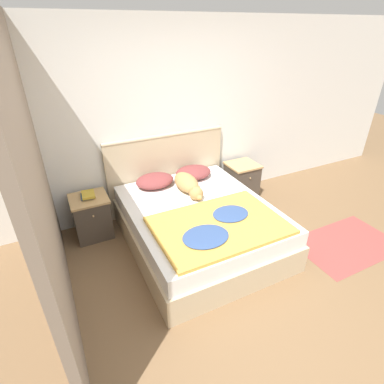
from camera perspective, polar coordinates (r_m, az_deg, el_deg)
ground_plane at (r=3.18m, az=9.60°, el=-20.54°), size 16.00×16.00×0.00m
wall_back at (r=4.11m, az=-6.44°, el=13.03°), size 9.00×0.06×2.55m
wall_side_left at (r=2.88m, az=-27.26°, el=2.59°), size 0.06×3.10×2.55m
bed at (r=3.69m, az=1.36°, el=-6.38°), size 1.64×1.95×0.53m
headboard at (r=4.31m, az=-4.76°, el=4.12°), size 1.72×0.06×1.13m
nightstand_left at (r=4.03m, az=-18.54°, el=-4.44°), size 0.45×0.44×0.56m
nightstand_right at (r=4.76m, az=9.38°, el=2.21°), size 0.45×0.44×0.56m
pillow_left at (r=3.99m, az=-7.09°, el=2.17°), size 0.51×0.40×0.15m
pillow_right at (r=4.18m, az=0.27°, el=3.76°), size 0.51×0.40×0.15m
quilt at (r=3.19m, az=5.06°, el=-6.35°), size 1.37×0.96×0.07m
dog at (r=3.82m, az=-0.78°, el=1.48°), size 0.26×0.72×0.21m
book_stack at (r=3.90m, az=-19.23°, el=-0.53°), size 0.18×0.22×0.05m
rug at (r=4.28m, az=27.33°, el=-8.79°), size 1.26×0.80×0.00m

